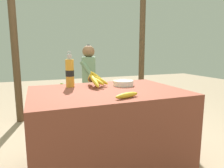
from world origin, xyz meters
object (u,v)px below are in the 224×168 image
object	(u,v)px
loose_banana_front	(127,95)
wooden_bench	(89,94)
serving_bowl	(123,83)
seated_vendor	(86,76)
support_post_near	(14,32)
support_post_far	(142,36)
water_bottle	(70,73)
banana_bunch_green	(63,87)
banana_bunch_ripe	(95,79)

from	to	relation	value
loose_banana_front	wooden_bench	bearing A→B (deg)	84.26
serving_bowl	seated_vendor	world-z (taller)	seated_vendor
support_post_near	support_post_far	size ratio (longest dim) A/B	1.00
water_bottle	loose_banana_front	bearing A→B (deg)	-62.72
water_bottle	banana_bunch_green	distance (m)	1.27
banana_bunch_ripe	water_bottle	world-z (taller)	water_bottle
support_post_near	loose_banana_front	bearing A→B (deg)	-66.49
loose_banana_front	seated_vendor	size ratio (longest dim) A/B	0.18
seated_vendor	support_post_far	distance (m)	1.27
water_bottle	support_post_far	size ratio (longest dim) A/B	0.12
banana_bunch_ripe	seated_vendor	size ratio (longest dim) A/B	0.32
support_post_far	banana_bunch_ripe	bearing A→B (deg)	-132.09
serving_bowl	banana_bunch_green	distance (m)	1.41
water_bottle	serving_bowl	bearing A→B (deg)	-12.94
loose_banana_front	support_post_far	world-z (taller)	support_post_far
banana_bunch_ripe	seated_vendor	bearing A→B (deg)	80.03
banana_bunch_ripe	serving_bowl	distance (m)	0.28
banana_bunch_ripe	wooden_bench	bearing A→B (deg)	78.30
water_bottle	wooden_bench	distance (m)	1.40
serving_bowl	water_bottle	distance (m)	0.51
water_bottle	seated_vendor	distance (m)	1.30
serving_bowl	seated_vendor	bearing A→B (deg)	92.07
banana_bunch_ripe	support_post_far	world-z (taller)	support_post_far
serving_bowl	wooden_bench	world-z (taller)	serving_bowl
banana_bunch_ripe	support_post_far	distance (m)	2.01
water_bottle	support_post_near	world-z (taller)	support_post_near
banana_bunch_ripe	support_post_far	xyz separation A→B (m)	(1.30, 1.44, 0.52)
loose_banana_front	serving_bowl	bearing A→B (deg)	68.62
seated_vendor	banana_bunch_ripe	bearing A→B (deg)	95.08
banana_bunch_ripe	water_bottle	size ratio (longest dim) A/B	1.12
serving_bowl	support_post_near	xyz separation A→B (m)	(-1.04, 1.49, 0.57)
loose_banana_front	wooden_bench	xyz separation A→B (m)	(0.18, 1.81, -0.37)
banana_bunch_ripe	serving_bowl	bearing A→B (deg)	-9.41
wooden_bench	banana_bunch_green	distance (m)	0.42
banana_bunch_ripe	wooden_bench	distance (m)	1.38
banana_bunch_ripe	banana_bunch_green	bearing A→B (deg)	95.73
serving_bowl	support_post_far	xyz separation A→B (m)	(1.03, 1.49, 0.57)
banana_bunch_ripe	serving_bowl	size ratio (longest dim) A/B	1.88
water_bottle	seated_vendor	size ratio (longest dim) A/B	0.29
loose_banana_front	seated_vendor	xyz separation A→B (m)	(0.14, 1.79, -0.08)
support_post_near	support_post_far	world-z (taller)	same
wooden_bench	support_post_near	xyz separation A→B (m)	(-1.04, 0.15, 0.94)
banana_bunch_ripe	loose_banana_front	world-z (taller)	banana_bunch_ripe
banana_bunch_green	seated_vendor	bearing A→B (deg)	-2.97
serving_bowl	loose_banana_front	xyz separation A→B (m)	(-0.19, -0.47, -0.01)
seated_vendor	support_post_far	size ratio (longest dim) A/B	0.44
water_bottle	wooden_bench	world-z (taller)	water_bottle
serving_bowl	support_post_near	bearing A→B (deg)	124.93
wooden_bench	support_post_near	bearing A→B (deg)	171.70
banana_bunch_ripe	support_post_near	world-z (taller)	support_post_near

